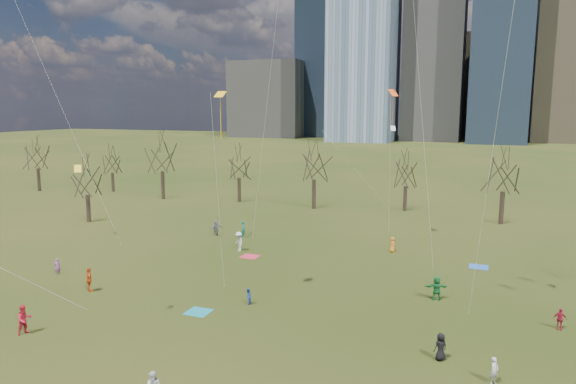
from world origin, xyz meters
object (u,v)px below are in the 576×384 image
(person_1, at_px, (494,371))
(person_4, at_px, (89,280))
(blanket_navy, at_px, (479,267))
(blanket_crimson, at_px, (250,256))
(person_2, at_px, (24,320))
(blanket_teal, at_px, (198,312))

(person_1, height_order, person_4, person_4)
(blanket_navy, height_order, blanket_crimson, same)
(blanket_crimson, height_order, person_4, person_4)
(blanket_crimson, distance_m, person_2, 20.94)
(blanket_navy, distance_m, person_2, 35.57)
(blanket_teal, distance_m, person_1, 18.90)
(person_1, bearing_deg, person_2, 130.70)
(blanket_crimson, relative_size, person_4, 0.85)
(person_2, bearing_deg, blanket_navy, -26.32)
(blanket_teal, bearing_deg, blanket_crimson, 100.30)
(person_2, height_order, person_4, same)
(blanket_teal, bearing_deg, person_2, -140.06)
(blanket_crimson, bearing_deg, blanket_teal, -79.70)
(blanket_teal, distance_m, person_4, 9.82)
(blanket_teal, xyz_separation_m, person_4, (-9.76, 0.50, 0.92))
(person_1, relative_size, person_4, 0.76)
(blanket_navy, distance_m, blanket_crimson, 20.53)
(person_2, bearing_deg, blanket_crimson, 4.29)
(person_4, bearing_deg, blanket_teal, -146.37)
(person_2, distance_m, person_4, 7.49)
(blanket_teal, height_order, person_1, person_1)
(blanket_navy, bearing_deg, person_1, -87.03)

